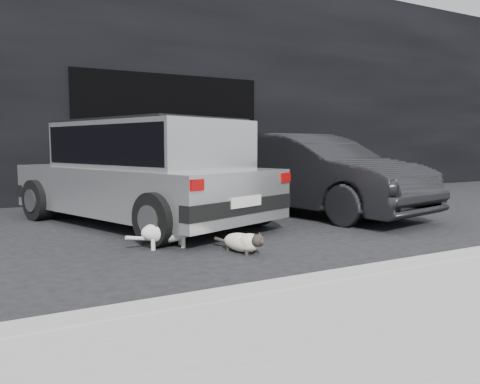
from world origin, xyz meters
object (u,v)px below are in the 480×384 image
cat_siamese (244,242)px  cat_white (170,230)px  silver_hatchback (145,168)px  second_car (311,174)px

cat_siamese → cat_white: (-0.59, 0.63, 0.08)m
silver_hatchback → cat_siamese: (0.36, -2.31, -0.70)m
silver_hatchback → cat_white: bearing=-118.4°
cat_siamese → cat_white: 0.87m
silver_hatchback → second_car: bearing=-27.1°
silver_hatchback → cat_white: size_ratio=5.20×
second_car → cat_white: (-2.95, -1.37, -0.47)m
silver_hatchback → cat_siamese: silver_hatchback is taller
second_car → cat_siamese: (-2.36, -2.00, -0.55)m
cat_siamese → cat_white: cat_white is taller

